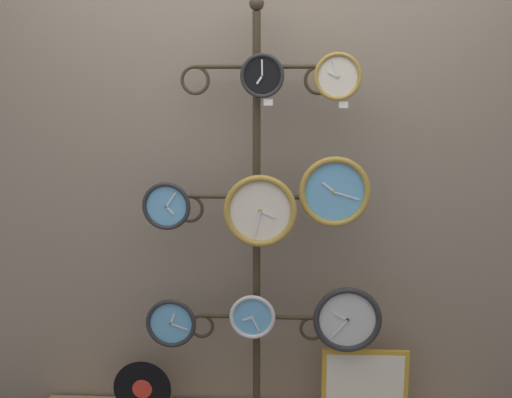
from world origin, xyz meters
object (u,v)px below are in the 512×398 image
object	(u,v)px
display_stand	(257,296)
clock_bottom_right	(347,319)
clock_middle_right	(335,192)
clock_middle_center	(260,211)
vinyl_record	(142,389)
clock_top_right	(338,77)
clock_bottom_center	(252,317)
clock_top_center	(262,76)
picture_frame	(365,387)
clock_middle_left	(167,206)
clock_bottom_left	(171,323)

from	to	relation	value
display_stand	clock_bottom_right	size ratio (longest dim) A/B	6.47
clock_middle_right	clock_middle_center	bearing A→B (deg)	-174.00
clock_middle_right	vinyl_record	bearing A→B (deg)	177.80
clock_top_right	vinyl_record	size ratio (longest dim) A/B	0.72
clock_bottom_center	clock_bottom_right	xyz separation A→B (m)	(0.44, -0.02, 0.00)
clock_top_center	clock_middle_center	size ratio (longest dim) A/B	0.58
display_stand	clock_top_center	xyz separation A→B (m)	(0.03, -0.09, 1.04)
clock_middle_center	picture_frame	xyz separation A→B (m)	(0.50, 0.07, -0.88)
clock_middle_left	clock_bottom_right	distance (m)	0.99
clock_top_center	vinyl_record	bearing A→B (deg)	176.21
clock_top_right	display_stand	bearing A→B (deg)	165.92
clock_middle_right	clock_bottom_center	distance (m)	0.71
clock_bottom_right	clock_bottom_left	bearing A→B (deg)	178.55
clock_bottom_center	clock_bottom_left	bearing A→B (deg)	-179.82
clock_middle_left	clock_top_right	bearing A→B (deg)	-0.58
display_stand	clock_middle_center	world-z (taller)	display_stand
clock_top_center	clock_bottom_left	distance (m)	1.23
clock_top_right	clock_middle_right	world-z (taller)	clock_top_right
clock_top_center	display_stand	bearing A→B (deg)	108.13
clock_middle_right	vinyl_record	world-z (taller)	clock_middle_right
clock_middle_center	clock_bottom_left	size ratio (longest dim) A/B	1.36
clock_middle_center	clock_bottom_center	distance (m)	0.52
clock_top_right	vinyl_record	xyz separation A→B (m)	(-0.92, 0.04, -1.51)
clock_middle_left	clock_bottom_center	bearing A→B (deg)	0.72
clock_top_center	clock_bottom_center	world-z (taller)	clock_top_center
clock_top_center	picture_frame	bearing A→B (deg)	4.13
clock_top_center	vinyl_record	size ratio (longest dim) A/B	0.67
clock_bottom_left	picture_frame	distance (m)	0.98
display_stand	clock_middle_left	bearing A→B (deg)	-168.74
clock_top_right	clock_middle_right	size ratio (longest dim) A/B	0.64
clock_middle_left	vinyl_record	world-z (taller)	clock_middle_left
clock_middle_left	clock_middle_right	size ratio (longest dim) A/B	0.69
clock_bottom_left	clock_bottom_right	bearing A→B (deg)	-1.45
clock_middle_center	clock_bottom_left	world-z (taller)	clock_middle_center
clock_bottom_center	vinyl_record	size ratio (longest dim) A/B	0.75
clock_bottom_left	clock_top_center	bearing A→B (deg)	-1.54
display_stand	clock_top_center	distance (m)	1.04
clock_bottom_left	clock_bottom_right	size ratio (longest dim) A/B	0.76
clock_bottom_center	clock_bottom_right	distance (m)	0.44
clock_bottom_right	clock_middle_center	bearing A→B (deg)	-176.96
display_stand	clock_top_center	bearing A→B (deg)	-71.87
clock_top_right	clock_bottom_left	xyz separation A→B (m)	(-0.76, 0.01, -1.15)
clock_bottom_center	vinyl_record	bearing A→B (deg)	177.25
display_stand	clock_middle_center	bearing A→B (deg)	-79.36
clock_top_center	clock_middle_center	xyz separation A→B (m)	(-0.01, -0.03, -0.59)
display_stand	clock_middle_center	distance (m)	0.46
picture_frame	clock_top_center	bearing A→B (deg)	-175.87
clock_top_right	clock_bottom_center	distance (m)	1.17
clock_bottom_center	picture_frame	bearing A→B (deg)	2.43
clock_top_center	clock_top_right	size ratio (longest dim) A/B	0.93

